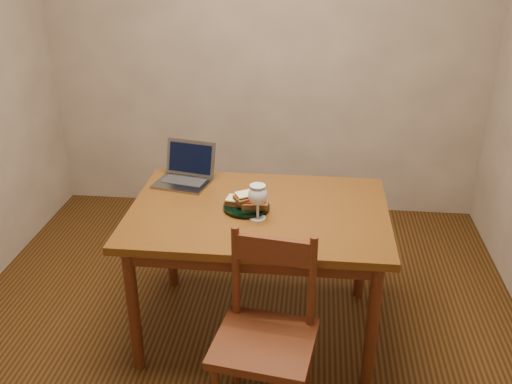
# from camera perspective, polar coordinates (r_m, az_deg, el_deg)

# --- Properties ---
(floor) EXTENTS (3.20, 3.20, 0.02)m
(floor) POSITION_cam_1_polar(r_m,az_deg,el_deg) (3.24, -1.84, -14.02)
(floor) COLOR black
(floor) RESTS_ON ground
(back_wall) EXTENTS (3.20, 0.02, 2.60)m
(back_wall) POSITION_cam_1_polar(r_m,az_deg,el_deg) (4.18, 0.99, 15.03)
(back_wall) COLOR gray
(back_wall) RESTS_ON floor
(front_wall) EXTENTS (3.20, 0.02, 2.60)m
(front_wall) POSITION_cam_1_polar(r_m,az_deg,el_deg) (1.20, -13.44, -13.73)
(front_wall) COLOR gray
(front_wall) RESTS_ON floor
(table) EXTENTS (1.30, 0.90, 0.74)m
(table) POSITION_cam_1_polar(r_m,az_deg,el_deg) (2.91, 0.24, -3.24)
(table) COLOR #46290B
(table) RESTS_ON floor
(chair) EXTENTS (0.47, 0.45, 0.45)m
(chair) POSITION_cam_1_polar(r_m,az_deg,el_deg) (2.49, 0.98, -13.56)
(chair) COLOR #431C0E
(chair) RESTS_ON floor
(plate) EXTENTS (0.23, 0.23, 0.02)m
(plate) POSITION_cam_1_polar(r_m,az_deg,el_deg) (2.87, -0.96, -1.55)
(plate) COLOR black
(plate) RESTS_ON table
(sandwich_cheese) EXTENTS (0.14, 0.10, 0.04)m
(sandwich_cheese) POSITION_cam_1_polar(r_m,az_deg,el_deg) (2.87, -1.71, -0.88)
(sandwich_cheese) COLOR #381E0C
(sandwich_cheese) RESTS_ON plate
(sandwich_tomato) EXTENTS (0.14, 0.09, 0.04)m
(sandwich_tomato) POSITION_cam_1_polar(r_m,az_deg,el_deg) (2.84, -0.10, -1.15)
(sandwich_tomato) COLOR #381E0C
(sandwich_tomato) RESTS_ON plate
(sandwich_top) EXTENTS (0.14, 0.13, 0.04)m
(sandwich_top) POSITION_cam_1_polar(r_m,az_deg,el_deg) (2.85, -0.96, -0.50)
(sandwich_top) COLOR #381E0C
(sandwich_top) RESTS_ON plate
(milk_glass) EXTENTS (0.09, 0.09, 0.18)m
(milk_glass) POSITION_cam_1_polar(r_m,az_deg,el_deg) (2.74, 0.17, -1.01)
(milk_glass) COLOR white
(milk_glass) RESTS_ON table
(laptop) EXTENTS (0.34, 0.32, 0.21)m
(laptop) POSITION_cam_1_polar(r_m,az_deg,el_deg) (3.19, -7.01, 2.07)
(laptop) COLOR slate
(laptop) RESTS_ON table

